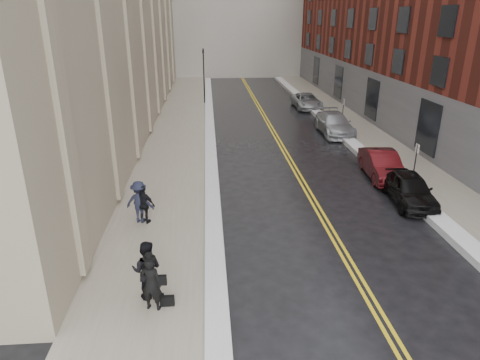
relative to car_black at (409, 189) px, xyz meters
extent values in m
plane|color=black|center=(-6.80, -6.05, -0.70)|extent=(160.00, 160.00, 0.00)
cube|color=gray|center=(-11.30, 9.95, -0.63)|extent=(4.00, 64.00, 0.15)
cube|color=gray|center=(2.20, 9.95, -0.63)|extent=(3.00, 64.00, 0.15)
cube|color=gold|center=(-4.42, 9.95, -0.70)|extent=(0.12, 64.00, 0.01)
cube|color=gold|center=(-4.18, 9.95, -0.70)|extent=(0.12, 64.00, 0.01)
cube|color=white|center=(-9.00, 9.95, -0.57)|extent=(0.70, 60.80, 0.26)
cube|color=white|center=(0.35, 9.95, -0.55)|extent=(0.85, 60.80, 0.30)
cube|color=maroon|center=(10.70, 16.95, 8.30)|extent=(14.00, 50.00, 18.00)
cylinder|color=black|center=(-9.40, 23.95, 1.90)|extent=(0.12, 0.12, 5.20)
imported|color=black|center=(-9.40, 23.95, 3.90)|extent=(0.18, 0.15, 0.90)
cylinder|color=black|center=(1.10, 1.95, 0.40)|extent=(0.06, 0.06, 2.20)
cube|color=white|center=(1.10, 1.95, 1.30)|extent=(0.02, 0.35, 0.45)
cylinder|color=black|center=(1.10, 13.95, 0.40)|extent=(0.06, 0.06, 2.20)
cube|color=white|center=(1.10, 13.95, 1.30)|extent=(0.02, 0.35, 0.45)
imported|color=black|center=(0.00, 0.00, 0.00)|extent=(2.06, 4.26, 1.40)
imported|color=#3F0B0E|center=(0.00, 3.28, 0.01)|extent=(1.84, 4.43, 1.43)
imported|color=#989A9F|center=(0.00, 12.26, 0.05)|extent=(2.12, 5.16, 1.49)
imported|color=#989CA0|center=(0.00, 21.35, -0.03)|extent=(2.25, 4.83, 1.34)
imported|color=black|center=(-10.84, -7.02, 0.30)|extent=(0.70, 0.54, 1.70)
imported|color=black|center=(-11.03, -6.45, 0.39)|extent=(1.00, 0.82, 1.88)
imported|color=black|center=(-11.98, -1.33, 0.34)|extent=(1.27, 0.91, 1.77)
imported|color=black|center=(-11.78, -1.45, 0.26)|extent=(1.03, 0.74, 1.62)
camera|label=1|loc=(-9.10, -17.43, 7.45)|focal=32.00mm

